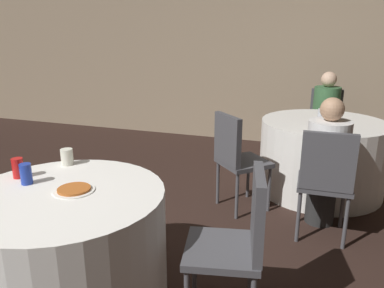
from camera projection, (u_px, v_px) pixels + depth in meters
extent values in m
cube|color=gray|center=(227.00, 45.00, 5.43)|extent=(16.00, 0.06, 2.80)
cylinder|color=white|center=(70.00, 251.00, 2.16)|extent=(1.11, 1.11, 0.73)
cylinder|color=white|center=(321.00, 156.00, 3.80)|extent=(1.23, 1.23, 0.73)
cube|color=#47474C|center=(222.00, 250.00, 2.03)|extent=(0.47, 0.47, 0.04)
cube|color=#47474C|center=(258.00, 212.00, 1.94)|extent=(0.13, 0.38, 0.43)
cylinder|color=#4C4C51|center=(195.00, 266.00, 2.28)|extent=(0.03, 0.03, 0.42)
cylinder|color=#4C4C51|center=(251.00, 270.00, 2.24)|extent=(0.03, 0.03, 0.42)
cylinder|color=#4C4C51|center=(3.00, 238.00, 2.59)|extent=(0.03, 0.03, 0.42)
cube|color=#47474C|center=(324.00, 128.00, 4.61)|extent=(0.41, 0.41, 0.04)
cube|color=#47474C|center=(326.00, 106.00, 4.71)|extent=(0.38, 0.06, 0.43)
cylinder|color=#4C4C51|center=(337.00, 151.00, 4.47)|extent=(0.03, 0.03, 0.42)
cylinder|color=#4C4C51|center=(307.00, 148.00, 4.58)|extent=(0.03, 0.03, 0.42)
cylinder|color=#4C4C51|center=(336.00, 143.00, 4.78)|extent=(0.03, 0.03, 0.42)
cylinder|color=#4C4C51|center=(309.00, 141.00, 4.89)|extent=(0.03, 0.03, 0.42)
cube|color=#47474C|center=(324.00, 183.00, 2.92)|extent=(0.41, 0.41, 0.04)
cube|color=#47474C|center=(328.00, 162.00, 2.69)|extent=(0.38, 0.06, 0.43)
cylinder|color=#4C4C51|center=(300.00, 199.00, 3.19)|extent=(0.03, 0.03, 0.42)
cylinder|color=#4C4C51|center=(342.00, 204.00, 3.09)|extent=(0.03, 0.03, 0.42)
cylinder|color=#4C4C51|center=(298.00, 217.00, 2.88)|extent=(0.03, 0.03, 0.42)
cylinder|color=#4C4C51|center=(346.00, 223.00, 2.78)|extent=(0.03, 0.03, 0.42)
cube|color=#47474C|center=(244.00, 162.00, 3.39)|extent=(0.57, 0.57, 0.04)
cube|color=#47474C|center=(227.00, 140.00, 3.25)|extent=(0.30, 0.31, 0.43)
cylinder|color=#4C4C51|center=(248.00, 177.00, 3.67)|extent=(0.03, 0.03, 0.42)
cylinder|color=#4C4C51|center=(269.00, 190.00, 3.38)|extent=(0.03, 0.03, 0.42)
cylinder|color=#4C4C51|center=(218.00, 183.00, 3.53)|extent=(0.03, 0.03, 0.42)
cylinder|color=#4C4C51|center=(237.00, 196.00, 3.24)|extent=(0.03, 0.03, 0.42)
cylinder|color=#4C4238|center=(322.00, 149.00, 4.48)|extent=(0.24, 0.24, 0.46)
cube|color=#4C4238|center=(324.00, 124.00, 4.49)|extent=(0.30, 0.33, 0.12)
cylinder|color=#38663D|center=(326.00, 107.00, 4.54)|extent=(0.31, 0.31, 0.48)
sphere|color=#DBB293|center=(329.00, 79.00, 4.44)|extent=(0.18, 0.18, 0.18)
cylinder|color=#282828|center=(321.00, 197.00, 3.18)|extent=(0.24, 0.24, 0.46)
cube|color=#282828|center=(325.00, 170.00, 3.00)|extent=(0.31, 0.33, 0.12)
cylinder|color=white|center=(328.00, 152.00, 2.85)|extent=(0.32, 0.32, 0.48)
sphere|color=tan|center=(332.00, 109.00, 2.75)|extent=(0.18, 0.18, 0.18)
cylinder|color=white|center=(74.00, 190.00, 2.07)|extent=(0.23, 0.23, 0.01)
cylinder|color=#B25B23|center=(74.00, 189.00, 2.07)|extent=(0.18, 0.18, 0.01)
cylinder|color=red|center=(18.00, 168.00, 2.25)|extent=(0.07, 0.07, 0.12)
cylinder|color=#1E38A5|center=(26.00, 174.00, 2.16)|extent=(0.07, 0.07, 0.12)
cylinder|color=silver|center=(67.00, 157.00, 2.47)|extent=(0.08, 0.08, 0.11)
cylinder|color=silver|center=(322.00, 121.00, 3.26)|extent=(0.09, 0.09, 0.21)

